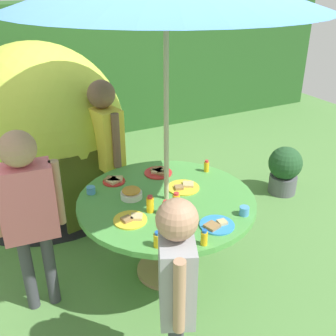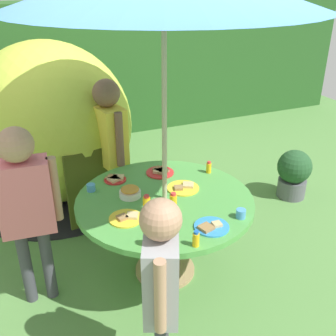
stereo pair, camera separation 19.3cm
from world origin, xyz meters
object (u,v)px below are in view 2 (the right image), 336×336
Objects in this scene: snack_bowl at (130,192)px; plate_near_right at (183,188)px; garden_table at (165,210)px; child_in_pink_shirt at (25,197)px; child_in_grey_shirt at (161,275)px; juice_bottle_center_front at (147,204)px; plate_front_edge at (160,172)px; juice_bottle_mid_left at (209,167)px; juice_bottle_back_edge at (162,208)px; juice_bottle_near_left at (196,239)px; plate_far_left at (115,179)px; juice_bottle_spot_a at (173,201)px; plate_far_right at (211,227)px; potted_plant at (294,173)px; cup_far at (91,188)px; dome_tent at (51,122)px; child_in_yellow_shirt at (109,136)px; wooden_chair at (80,158)px; plate_center_back at (126,218)px; juice_bottle_mid_right at (150,239)px.

plate_near_right is (0.43, -0.05, -0.03)m from snack_bowl.
garden_table is 1.04m from child_in_pink_shirt.
juice_bottle_center_front is (0.21, 0.79, -0.05)m from child_in_grey_shirt.
plate_front_edge is 2.27× the size of juice_bottle_mid_left.
juice_bottle_near_left is at bearing -82.24° from juice_bottle_back_edge.
plate_far_left is 0.64m from juice_bottle_spot_a.
child_in_grey_shirt reaches higher than plate_far_right.
cup_far is at bearing -173.27° from potted_plant.
dome_tent reaches higher than juice_bottle_spot_a.
plate_far_right is at bearing -52.71° from cup_far.
juice_bottle_mid_left is at bearing -4.67° from cup_far.
juice_bottle_back_edge is 1.64× the size of cup_far.
child_in_yellow_shirt is 7.86× the size of plate_far_left.
dome_tent is 19.62× the size of juice_bottle_spot_a.
child_in_yellow_shirt is at bearing 93.54° from juice_bottle_back_edge.
wooden_chair is (-0.39, 1.35, -0.06)m from garden_table.
child_in_grey_shirt is at bearing -128.27° from juice_bottle_mid_left.
plate_center_back is 0.56m from juice_bottle_near_left.
juice_bottle_near_left is at bearing -31.83° from child_in_pink_shirt.
child_in_pink_shirt is (-0.41, -1.66, 0.06)m from dome_tent.
plate_near_right is 2.46× the size of juice_bottle_mid_left.
juice_bottle_near_left is 1.03× the size of juice_bottle_mid_right.
juice_bottle_near_left is (0.19, -0.75, 0.01)m from snack_bowl.
plate_front_edge is (0.71, -1.34, -0.11)m from dome_tent.
plate_front_edge is (0.30, -0.49, -0.20)m from child_in_yellow_shirt.
plate_center_back is at bearing -130.63° from plate_front_edge.
juice_bottle_spot_a is (0.32, 0.36, 0.01)m from juice_bottle_mid_right.
child_in_grey_shirt is at bearing -145.28° from potted_plant.
dome_tent reaches higher than juice_bottle_back_edge.
snack_bowl is at bearing 14.76° from child_in_grey_shirt.
child_in_yellow_shirt is 0.79m from snack_bowl.
dome_tent is 17.72× the size of juice_bottle_center_front.
potted_plant is 2.33m from cup_far.
child_in_pink_shirt reaches higher than plate_far_left.
wooden_chair is 8.65× the size of juice_bottle_near_left.
dome_tent is 1.81× the size of child_in_grey_shirt.
juice_bottle_spot_a is (0.01, -0.14, 0.16)m from garden_table.
plate_near_right is 0.41m from juice_bottle_back_edge.
juice_bottle_back_edge is at bearing -144.03° from juice_bottle_mid_left.
dome_tent is 2.36m from plate_far_right.
potted_plant is at bearing 15.90° from child_in_pink_shirt.
plate_center_back is at bearing 97.22° from juice_bottle_mid_right.
snack_bowl is 1.42× the size of juice_bottle_spot_a.
juice_bottle_mid_left is 0.89× the size of juice_bottle_spot_a.
juice_bottle_near_left is at bearing -122.78° from juice_bottle_mid_left.
potted_plant is at bearing 15.48° from juice_bottle_mid_left.
plate_near_right is at bearing 26.94° from juice_bottle_center_front.
potted_plant is 0.39× the size of child_in_pink_shirt.
juice_bottle_near_left is at bearing -74.46° from juice_bottle_center_front.
plate_center_back is at bearing -20.85° from child_in_yellow_shirt.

